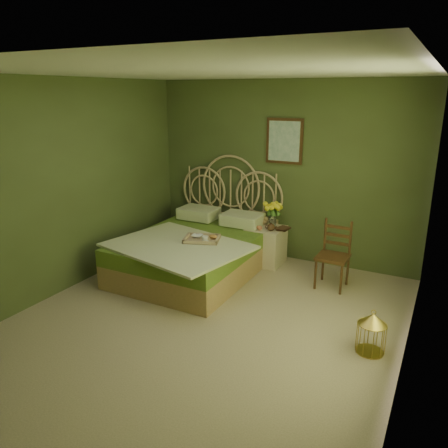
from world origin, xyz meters
The scene contains 14 objects.
floor centered at (0.00, 0.00, 0.00)m, with size 4.50×4.50×0.00m, color #C3AD8D.
ceiling centered at (0.00, 0.00, 2.60)m, with size 4.50×4.50×0.00m, color silver.
wall_back centered at (0.00, 2.25, 1.30)m, with size 4.00×4.00×0.00m, color #516133.
wall_left centered at (-2.00, 0.00, 1.30)m, with size 4.50×4.50×0.00m, color #516133.
wall_right centered at (2.00, 0.00, 1.30)m, with size 4.50×4.50×0.00m, color #516133.
wall_art centered at (0.01, 2.22, 1.75)m, with size 0.54×0.04×0.64m.
bed centered at (-0.82, 1.17, 0.32)m, with size 1.90×2.40×1.49m.
nightstand centered at (-0.08, 1.89, 0.35)m, with size 0.49×0.50×0.97m.
chair centered at (0.98, 1.58, 0.48)m, with size 0.39×0.39×0.86m.
birdcage centered at (1.70, 0.21, 0.20)m, with size 0.27×0.27×0.41m.
book_lower centered at (0.09, 1.90, 0.55)m, with size 0.15×0.21×0.02m, color #381E0F.
book_upper centered at (0.09, 1.90, 0.57)m, with size 0.15×0.20×0.02m, color #472819.
cereal_bowl centered at (-0.70, 0.97, 0.59)m, with size 0.15×0.15×0.04m, color white.
coffee_cup centered at (-0.52, 0.86, 0.61)m, with size 0.08×0.08×0.08m, color white.
Camera 1 is at (2.17, -3.72, 2.42)m, focal length 35.00 mm.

